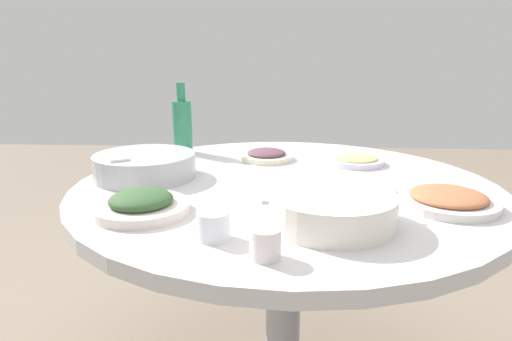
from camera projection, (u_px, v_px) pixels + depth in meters
name	position (u px, v px, depth m)	size (l,w,h in m)	color
round_dining_table	(285.00, 209.00, 1.35)	(1.27, 1.27, 0.73)	#99999E
rice_bowl	(145.00, 165.00, 1.37)	(0.32, 0.32, 0.08)	#B2B5BA
soup_bowl	(331.00, 209.00, 1.00)	(0.30, 0.32, 0.07)	white
dish_noodles	(356.00, 160.00, 1.55)	(0.20, 0.20, 0.03)	silver
dish_tofu_braise	(448.00, 199.00, 1.11)	(0.25, 0.25, 0.05)	silver
dish_greens	(141.00, 204.00, 1.07)	(0.23, 0.23, 0.06)	silver
dish_eggplant	(267.00, 155.00, 1.61)	(0.19, 0.19, 0.04)	#ECE9CB
green_bottle	(182.00, 125.00, 1.71)	(0.08, 0.08, 0.27)	#2C7D55
tea_cup_near	(213.00, 225.00, 0.91)	(0.07, 0.07, 0.06)	white
tea_cup_far	(265.00, 243.00, 0.83)	(0.06, 0.06, 0.06)	white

